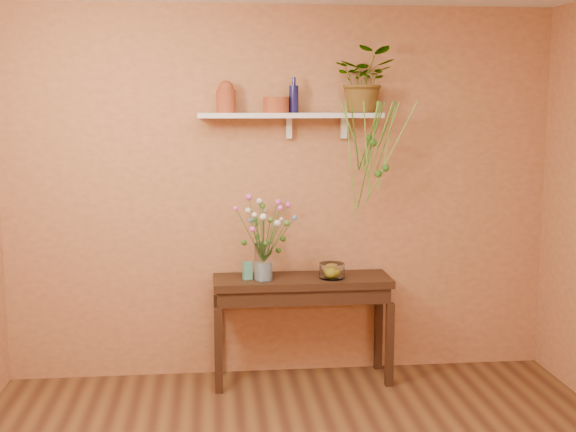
# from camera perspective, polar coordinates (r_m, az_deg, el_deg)

# --- Properties ---
(room) EXTENTS (4.04, 4.04, 2.70)m
(room) POSITION_cam_1_polar(r_m,az_deg,el_deg) (3.48, 2.68, -2.17)
(room) COLOR brown
(room) RESTS_ON ground
(sideboard) EXTENTS (1.27, 0.41, 0.77)m
(sideboard) POSITION_cam_1_polar(r_m,az_deg,el_deg) (5.37, 1.09, -5.88)
(sideboard) COLOR #332013
(sideboard) RESTS_ON ground
(wall_shelf) EXTENTS (1.30, 0.24, 0.19)m
(wall_shelf) POSITION_cam_1_polar(r_m,az_deg,el_deg) (5.29, 0.28, 7.68)
(wall_shelf) COLOR white
(wall_shelf) RESTS_ON room
(terracotta_jug) EXTENTS (0.15, 0.15, 0.22)m
(terracotta_jug) POSITION_cam_1_polar(r_m,az_deg,el_deg) (5.25, -4.78, 9.05)
(terracotta_jug) COLOR #9D4F2A
(terracotta_jug) RESTS_ON wall_shelf
(terracotta_pot) EXTENTS (0.24, 0.24, 0.11)m
(terracotta_pot) POSITION_cam_1_polar(r_m,az_deg,el_deg) (5.27, -0.92, 8.52)
(terracotta_pot) COLOR #9D4F2A
(terracotta_pot) RESTS_ON wall_shelf
(blue_bottle) EXTENTS (0.08, 0.08, 0.25)m
(blue_bottle) POSITION_cam_1_polar(r_m,az_deg,el_deg) (5.30, 0.45, 9.01)
(blue_bottle) COLOR #141245
(blue_bottle) RESTS_ON wall_shelf
(spider_plant) EXTENTS (0.48, 0.44, 0.46)m
(spider_plant) POSITION_cam_1_polar(r_m,az_deg,el_deg) (5.38, 5.91, 10.34)
(spider_plant) COLOR #2F651B
(spider_plant) RESTS_ON wall_shelf
(plant_fronds) EXTENTS (0.51, 0.29, 0.88)m
(plant_fronds) POSITION_cam_1_polar(r_m,az_deg,el_deg) (5.24, 6.63, 5.03)
(plant_fronds) COLOR #2F651B
(plant_fronds) RESTS_ON wall_shelf
(glass_vase) EXTENTS (0.13, 0.13, 0.27)m
(glass_vase) POSITION_cam_1_polar(r_m,az_deg,el_deg) (5.24, -1.90, -3.72)
(glass_vase) COLOR white
(glass_vase) RESTS_ON sideboard
(bouquet) EXTENTS (0.45, 0.50, 0.47)m
(bouquet) POSITION_cam_1_polar(r_m,az_deg,el_deg) (5.18, -1.69, -0.48)
(bouquet) COLOR #386B28
(bouquet) RESTS_ON glass_vase
(glass_bowl) EXTENTS (0.18, 0.18, 0.11)m
(glass_bowl) POSITION_cam_1_polar(r_m,az_deg,el_deg) (5.31, 3.39, -4.26)
(glass_bowl) COLOR white
(glass_bowl) RESTS_ON sideboard
(lemon) EXTENTS (0.08, 0.08, 0.08)m
(lemon) POSITION_cam_1_polar(r_m,az_deg,el_deg) (5.32, 3.37, -4.29)
(lemon) COLOR yellow
(lemon) RESTS_ON glass_bowl
(carton) EXTENTS (0.07, 0.06, 0.13)m
(carton) POSITION_cam_1_polar(r_m,az_deg,el_deg) (5.28, -3.13, -4.20)
(carton) COLOR teal
(carton) RESTS_ON sideboard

